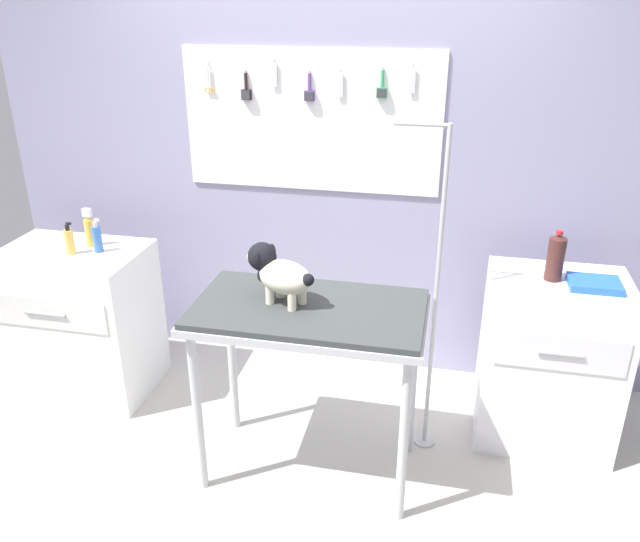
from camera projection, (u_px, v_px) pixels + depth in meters
The scene contains 12 objects.
ground at pixel (273, 494), 3.08m from camera, with size 4.40×4.00×0.04m, color #B7B5A6.
rear_wall_panel at pixel (327, 184), 3.73m from camera, with size 4.00×0.11×2.30m.
grooming_table at pixel (309, 325), 2.89m from camera, with size 1.06×0.59×0.91m.
grooming_arm at pixel (433, 310), 3.07m from camera, with size 0.30×0.11×1.69m.
dog at pixel (278, 273), 2.83m from camera, with size 0.36×0.25×0.26m.
counter_left at pixel (80, 320), 3.72m from camera, with size 0.80×0.58×0.87m.
cabinet_right at pixel (549, 360), 3.29m from camera, with size 0.68×0.54×0.90m.
detangler_spray at pixel (97, 238), 3.50m from camera, with size 0.05×0.05×0.19m.
shampoo_bottle at pixel (70, 241), 3.48m from camera, with size 0.05×0.05×0.18m.
pump_bottle_white at pixel (89, 230), 3.58m from camera, with size 0.05×0.05×0.22m.
soda_bottle at pixel (556, 257), 3.08m from camera, with size 0.08×0.08×0.25m.
supply_tray at pixel (595, 284), 3.04m from camera, with size 0.24×0.18×0.04m.
Camera 1 is at (0.72, -2.27, 2.22)m, focal length 35.75 mm.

